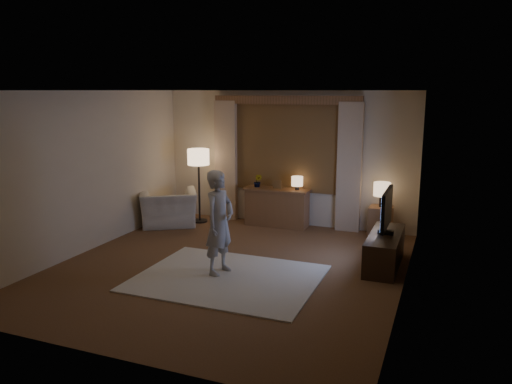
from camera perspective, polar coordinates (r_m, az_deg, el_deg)
The scene contains 13 objects.
room at distance 7.65m, azimuth -1.70°, elevation 2.02°, with size 5.04×5.54×2.64m.
rug at distance 7.13m, azimuth -3.24°, elevation -9.77°, with size 2.50×2.00×0.02m, color beige.
sideboard at distance 9.71m, azimuth 2.41°, elevation -1.86°, with size 1.20×0.40×0.70m, color brown.
picture_frame at distance 9.61m, azimuth 2.43°, elevation 0.75°, with size 0.16×0.02×0.20m, color brown.
plant at distance 9.74m, azimuth 0.21°, elevation 1.20°, with size 0.17×0.13×0.30m, color #999999.
table_lamp_sideboard at distance 9.47m, azimuth 4.73°, elevation 1.17°, with size 0.22×0.22×0.30m.
floor_lamp at distance 9.89m, azimuth -6.59°, elevation 3.54°, with size 0.43×0.43×1.47m.
armchair at distance 9.87m, azimuth -9.97°, elevation -1.82°, with size 1.06×0.93×0.69m, color beige.
side_table at distance 9.24m, azimuth 14.03°, elevation -3.34°, with size 0.40×0.40×0.56m, color brown.
table_lamp_side at distance 9.11m, azimuth 14.21°, elevation 0.24°, with size 0.30×0.30×0.44m.
tv_stand at distance 7.77m, azimuth 14.48°, elevation -6.44°, with size 0.45×1.40×0.50m, color black.
tv at distance 7.60m, azimuth 14.70°, elevation -1.99°, with size 0.23×0.93×0.67m.
person at distance 7.08m, azimuth -4.20°, elevation -3.49°, with size 0.54×0.36×1.49m, color #B3ADA5.
Camera 1 is at (2.96, -6.43, 2.60)m, focal length 35.00 mm.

